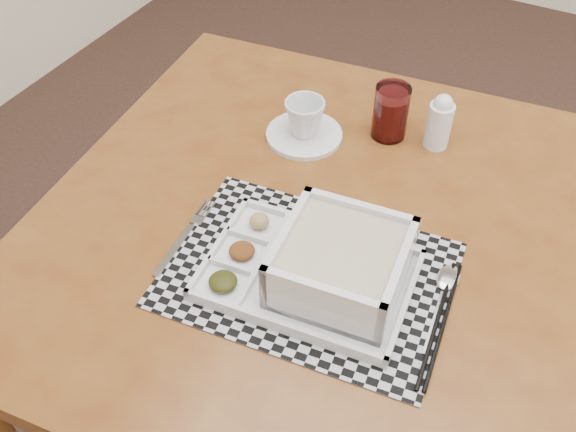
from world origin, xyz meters
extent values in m
cube|color=#5D2A10|center=(-0.78, 0.01, 0.71)|extent=(1.07, 1.07, 0.04)
cylinder|color=#5D2A10|center=(-1.27, 0.41, 0.35)|extent=(0.05, 0.05, 0.69)
cylinder|color=#5D2A10|center=(-0.39, 0.50, 0.35)|extent=(0.05, 0.05, 0.69)
cube|color=#5D2A10|center=(-0.83, 0.43, 0.66)|extent=(0.84, 0.11, 0.08)
cube|color=#5D2A10|center=(-1.20, -0.03, 0.66)|extent=(0.11, 0.84, 0.08)
cube|color=#5D2A10|center=(-0.37, 0.06, 0.66)|extent=(0.11, 0.84, 0.08)
cube|color=#A5A5AC|center=(-0.76, -0.10, 0.74)|extent=(0.47, 0.36, 0.00)
cube|color=silver|center=(-0.76, -0.11, 0.74)|extent=(0.34, 0.25, 0.01)
cube|color=silver|center=(-0.77, -0.01, 0.75)|extent=(0.32, 0.04, 0.01)
cube|color=silver|center=(-0.74, -0.22, 0.75)|extent=(0.32, 0.04, 0.01)
cube|color=silver|center=(-0.91, -0.13, 0.75)|extent=(0.03, 0.22, 0.01)
cube|color=silver|center=(-0.60, -0.10, 0.75)|extent=(0.03, 0.22, 0.01)
cube|color=silver|center=(-0.83, -0.12, 0.75)|extent=(0.03, 0.20, 0.01)
cube|color=silver|center=(-0.87, -0.16, 0.75)|extent=(0.08, 0.02, 0.01)
cube|color=silver|center=(-0.88, -0.09, 0.75)|extent=(0.08, 0.02, 0.01)
ellipsoid|color=black|center=(-0.86, -0.19, 0.76)|extent=(0.04, 0.04, 0.02)
ellipsoid|color=#46230B|center=(-0.87, -0.12, 0.76)|extent=(0.04, 0.04, 0.02)
ellipsoid|color=olive|center=(-0.88, -0.05, 0.76)|extent=(0.03, 0.03, 0.02)
cube|color=silver|center=(-0.71, -0.10, 0.75)|extent=(0.20, 0.20, 0.01)
cube|color=silver|center=(-0.72, -0.01, 0.79)|extent=(0.19, 0.03, 0.09)
cube|color=silver|center=(-0.70, -0.19, 0.79)|extent=(0.19, 0.03, 0.09)
cube|color=silver|center=(-0.79, -0.11, 0.79)|extent=(0.03, 0.19, 0.09)
cube|color=silver|center=(-0.62, -0.09, 0.79)|extent=(0.03, 0.19, 0.09)
cube|color=#BDAC8C|center=(-0.71, -0.10, 0.79)|extent=(0.18, 0.18, 0.08)
cube|color=silver|center=(-0.97, -0.16, 0.74)|extent=(0.02, 0.12, 0.00)
cube|color=silver|center=(-0.98, -0.09, 0.74)|extent=(0.02, 0.02, 0.00)
cube|color=silver|center=(-0.99, -0.06, 0.74)|extent=(0.01, 0.04, 0.00)
cube|color=silver|center=(-0.99, -0.06, 0.74)|extent=(0.01, 0.04, 0.00)
cube|color=silver|center=(-0.98, -0.06, 0.74)|extent=(0.01, 0.04, 0.00)
cube|color=silver|center=(-0.97, -0.05, 0.74)|extent=(0.01, 0.04, 0.00)
cube|color=silver|center=(-0.55, -0.10, 0.74)|extent=(0.02, 0.12, 0.00)
ellipsoid|color=silver|center=(-0.56, -0.01, 0.74)|extent=(0.04, 0.06, 0.01)
cylinder|color=black|center=(-0.55, -0.10, 0.74)|extent=(0.03, 0.24, 0.01)
cylinder|color=black|center=(-0.54, -0.10, 0.74)|extent=(0.03, 0.24, 0.01)
cylinder|color=silver|center=(-0.92, 0.21, 0.74)|extent=(0.15, 0.15, 0.01)
imported|color=silver|center=(-0.92, 0.21, 0.78)|extent=(0.10, 0.10, 0.07)
cylinder|color=white|center=(-0.78, 0.29, 0.79)|extent=(0.07, 0.07, 0.11)
cylinder|color=#450507|center=(-0.78, 0.29, 0.78)|extent=(0.06, 0.06, 0.09)
cylinder|color=silver|center=(-0.69, 0.31, 0.78)|extent=(0.05, 0.05, 0.09)
sphere|color=silver|center=(-0.69, 0.31, 0.83)|extent=(0.04, 0.04, 0.04)
camera|label=1|loc=(-0.48, -0.69, 1.52)|focal=40.00mm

